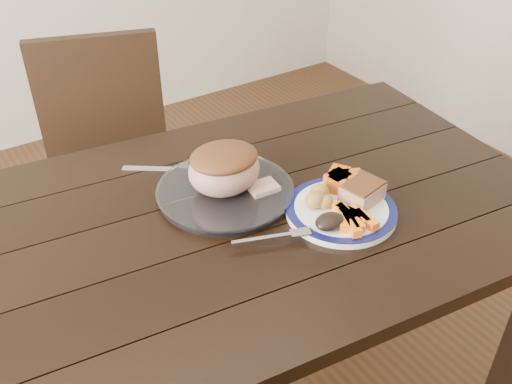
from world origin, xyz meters
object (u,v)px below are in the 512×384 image
dining_table (224,246)px  fork (277,236)px  chair_far (110,162)px  dinner_plate (341,211)px  carving_knife (206,169)px  serving_platter (225,193)px  roast_joint (224,170)px  pork_slice (362,193)px

dining_table → fork: size_ratio=9.80×
chair_far → dinner_plate: (0.26, -0.88, 0.23)m
fork → carving_knife: bearing=107.9°
serving_platter → fork: fork is taller
chair_far → serving_platter: size_ratio=2.84×
dinner_plate → fork: 0.19m
serving_platter → fork: 0.22m
roast_joint → carving_knife: (0.01, 0.12, -0.07)m
roast_joint → carving_knife: size_ratio=0.65×
dining_table → roast_joint: bearing=55.3°
dinner_plate → serving_platter: 0.29m
dinner_plate → roast_joint: size_ratio=1.47×
dining_table → carving_knife: 0.23m
roast_joint → carving_knife: bearing=83.4°
dining_table → serving_platter: 0.13m
dining_table → dinner_plate: 0.30m
dinner_plate → roast_joint: 0.29m
chair_far → roast_joint: chair_far is taller
chair_far → pork_slice: chair_far is taller
carving_knife → dining_table: bearing=-72.0°
fork → dinner_plate: bearing=21.8°
dining_table → pork_slice: bearing=-26.8°
chair_far → fork: chair_far is taller
serving_platter → chair_far: bearing=96.2°
dining_table → fork: 0.19m
carving_knife → serving_platter: bearing=-60.7°
pork_slice → dinner_plate: bearing=175.2°
pork_slice → carving_knife: pork_slice is taller
dining_table → dinner_plate: dinner_plate is taller
dining_table → serving_platter: (0.05, 0.07, 0.10)m
serving_platter → dining_table: bearing=-124.7°
dinner_plate → fork: (-0.19, -0.01, 0.01)m
dinner_plate → pork_slice: bearing=-4.8°
carving_knife → chair_far: bearing=135.0°
dinner_plate → fork: bearing=-178.1°
dining_table → serving_platter: bearing=55.3°
pork_slice → dining_table: bearing=153.2°
carving_knife → fork: bearing=-56.1°
dining_table → fork: (0.05, -0.15, 0.11)m
serving_platter → roast_joint: roast_joint is taller
dining_table → pork_slice: size_ratio=18.34×
chair_far → dining_table: bearing=110.0°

